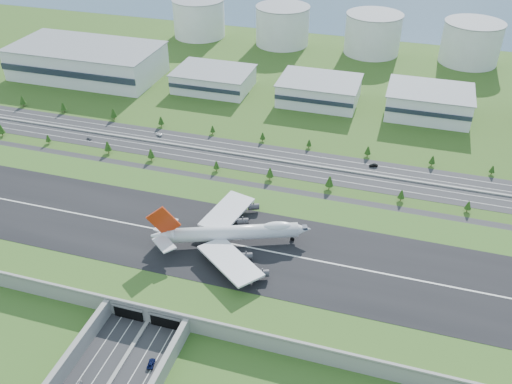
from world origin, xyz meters
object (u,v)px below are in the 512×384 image
(car_2, at_px, (151,364))
(car_5, at_px, (373,165))
(boeing_747, at_px, (232,233))
(car_4, at_px, (89,138))
(car_7, at_px, (159,135))
(fuel_tank_a, at_px, (199,18))

(car_2, xyz_separation_m, car_5, (65.30, 174.86, 0.11))
(boeing_747, height_order, car_2, boeing_747)
(car_4, bearing_deg, car_2, -123.29)
(boeing_747, xyz_separation_m, car_5, (55.83, 104.79, -13.75))
(car_4, distance_m, car_5, 187.65)
(car_4, height_order, car_7, car_7)
(car_2, bearing_deg, car_4, -62.59)
(fuel_tank_a, bearing_deg, car_2, -70.94)
(boeing_747, bearing_deg, car_4, 125.56)
(car_7, bearing_deg, fuel_tank_a, -142.38)
(car_5, bearing_deg, car_4, -104.45)
(car_2, bearing_deg, boeing_747, -108.32)
(car_4, xyz_separation_m, car_5, (186.59, 19.83, 0.20))
(car_2, distance_m, car_7, 190.57)
(boeing_747, height_order, car_7, boeing_747)
(car_7, bearing_deg, car_5, 113.83)
(car_2, height_order, car_7, car_2)
(car_2, height_order, car_4, car_2)
(car_4, bearing_deg, car_7, -47.82)
(fuel_tank_a, bearing_deg, car_7, -75.70)
(car_2, bearing_deg, car_5, -121.10)
(boeing_747, distance_m, car_7, 136.65)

